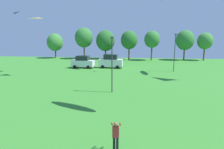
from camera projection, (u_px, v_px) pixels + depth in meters
person_standing_mid_field at (116, 135)px, 10.77m from camera, size 0.52×0.50×1.75m
kite_flying_2 at (39, 23)px, 30.37m from camera, size 1.84×1.42×2.75m
kite_flying_6 at (20, 15)px, 37.73m from camera, size 1.70×2.01×0.47m
parked_car_leftmost at (83, 62)px, 38.91m from camera, size 4.49×2.31×2.37m
parked_car_second_from_left at (111, 61)px, 38.87m from camera, size 4.73×2.19×2.66m
light_post_0 at (112, 62)px, 21.68m from camera, size 0.36×0.20×6.14m
light_post_1 at (175, 51)px, 34.42m from camera, size 0.36×0.20×6.58m
treeline_tree_0 at (55, 42)px, 55.59m from camera, size 4.42×4.42×6.84m
treeline_tree_1 at (84, 38)px, 53.73m from camera, size 4.83×4.83×8.37m
treeline_tree_2 at (105, 41)px, 53.47m from camera, size 5.05×5.05×7.66m
treeline_tree_3 at (129, 40)px, 51.15m from camera, size 4.29×4.29×7.49m
treeline_tree_4 at (152, 39)px, 50.21m from camera, size 3.89×3.89×7.46m
treeline_tree_5 at (185, 40)px, 50.66m from camera, size 4.58×4.58×7.62m
treeline_tree_6 at (205, 41)px, 50.08m from camera, size 3.81×3.81×6.99m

